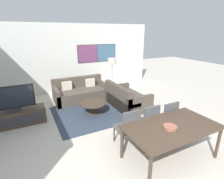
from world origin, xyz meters
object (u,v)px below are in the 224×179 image
sofa_side (126,99)px  dining_table (172,129)px  dining_chair_left (128,126)px  tv_console (15,118)px  floor_lamp (112,64)px  dining_chair_centre (148,121)px  fruit_bowl (170,127)px  television (12,99)px  coffee_table (93,105)px  dining_chair_right (167,117)px  sofa_main (80,93)px

sofa_side → dining_table: sofa_side is taller
sofa_side → dining_chair_left: dining_chair_left is taller
dining_chair_left → dining_table: bearing=-53.8°
tv_console → floor_lamp: floor_lamp is taller
dining_chair_centre → dining_chair_left: bearing=179.3°
tv_console → fruit_bowl: (2.70, -2.97, 0.55)m
tv_console → television: size_ratio=1.39×
tv_console → dining_table: size_ratio=0.85×
television → coffee_table: television is taller
dining_table → dining_chair_right: bearing=51.5°
sofa_main → fruit_bowl: size_ratio=7.45×
dining_chair_left → dining_chair_centre: (0.53, -0.01, 0.00)m
television → floor_lamp: bearing=15.1°
television → coffee_table: 2.26m
coffee_table → dining_chair_right: 2.29m
dining_table → fruit_bowl: 0.15m
sofa_side → floor_lamp: size_ratio=1.05×
dining_table → dining_chair_centre: size_ratio=2.03×
tv_console → sofa_side: size_ratio=0.99×
dining_table → dining_chair_right: size_ratio=2.03×
television → fruit_bowl: bearing=-47.8°
fruit_bowl → floor_lamp: (0.78, 3.91, 0.50)m
tv_console → floor_lamp: 3.75m
dining_chair_left → dining_chair_right: (1.07, -0.06, 0.00)m
sofa_main → dining_chair_centre: 3.33m
coffee_table → sofa_side: bearing=-1.8°
dining_chair_right → fruit_bowl: bearing=-131.5°
sofa_main → dining_chair_right: bearing=-70.9°
dining_chair_left → floor_lamp: 3.44m
dining_chair_right → floor_lamp: size_ratio=0.60×
dining_chair_left → fruit_bowl: (0.43, -0.78, 0.27)m
television → sofa_main: 2.48m
dining_chair_centre → fruit_bowl: (-0.10, -0.77, 0.27)m
dining_table → dining_chair_left: dining_chair_left is taller
floor_lamp → dining_chair_right: bearing=-92.5°
sofa_main → dining_chair_left: 3.27m
sofa_side → sofa_main: bearing=40.0°
sofa_main → dining_chair_left: bearing=-88.6°
dining_chair_right → television: bearing=146.0°
sofa_side → dining_chair_right: size_ratio=1.74×
dining_table → floor_lamp: 3.96m
floor_lamp → dining_chair_centre: bearing=-102.1°
tv_console → sofa_main: sofa_main is taller
dining_table → television: bearing=133.8°
dining_table → floor_lamp: floor_lamp is taller
television → dining_chair_left: 3.17m
dining_table → floor_lamp: bearing=80.1°
dining_chair_centre → floor_lamp: size_ratio=0.60×
dining_chair_centre → fruit_bowl: bearing=-97.7°
coffee_table → floor_lamp: 2.03m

